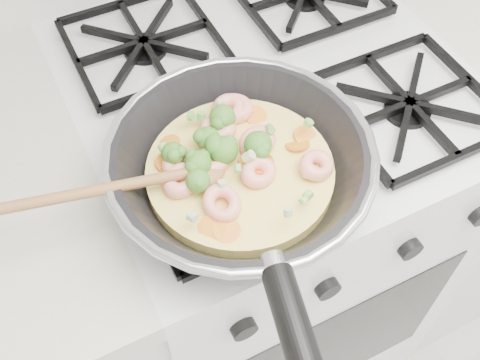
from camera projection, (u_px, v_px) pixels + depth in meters
name	position (u px, v px, depth m)	size (l,w,h in m)	color
stove	(262.00, 228.00, 1.26)	(0.60, 0.60, 0.92)	white
skillet	(239.00, 167.00, 0.72)	(0.48, 0.49, 0.09)	black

